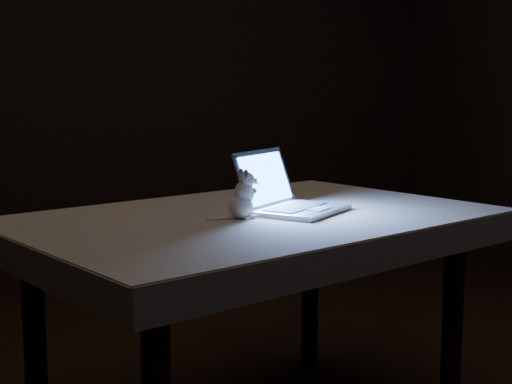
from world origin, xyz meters
name	(u,v)px	position (x,y,z in m)	size (l,w,h in m)	color
back_wall	(92,52)	(0.00, 2.50, 1.30)	(4.50, 0.04, 2.60)	black
table	(254,329)	(-0.02, 0.02, 0.35)	(1.32, 0.85, 0.71)	black
tablecloth	(246,232)	(-0.06, -0.02, 0.67)	(1.41, 0.94, 0.09)	beige
laptop	(302,181)	(0.13, -0.01, 0.81)	(0.29, 0.25, 0.20)	#A3A3A7
plush_mouse	(241,194)	(-0.08, -0.03, 0.79)	(0.10, 0.10, 0.14)	white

